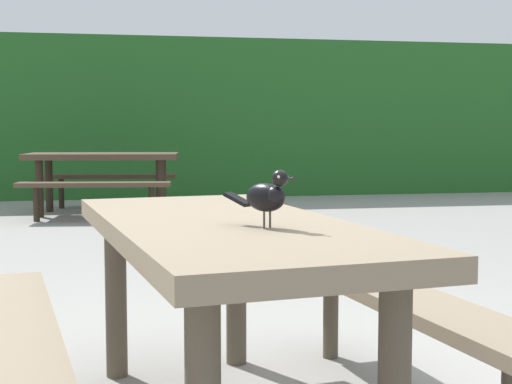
{
  "coord_description": "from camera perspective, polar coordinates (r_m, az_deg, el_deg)",
  "views": [
    {
      "loc": [
        -0.76,
        -2.82,
        1.05
      ],
      "look_at": [
        -0.27,
        -0.37,
        0.84
      ],
      "focal_mm": 52.95,
      "sensor_mm": 36.0,
      "label": 1
    }
  ],
  "objects": [
    {
      "name": "hedge_wall",
      "position": [
        12.16,
        -7.69,
        5.53
      ],
      "size": [
        28.0,
        1.89,
        2.38
      ],
      "primitive_type": "cube",
      "color": "#235B23",
      "rests_on": "ground"
    },
    {
      "name": "picnic_table_foreground",
      "position": [
        2.6,
        -2.42,
        -6.14
      ],
      "size": [
        1.9,
        1.92,
        0.74
      ],
      "color": "#84725B",
      "rests_on": "ground"
    },
    {
      "name": "bird_grackle",
      "position": [
        2.35,
        0.9,
        -0.25
      ],
      "size": [
        0.19,
        0.25,
        0.18
      ],
      "color": "black",
      "rests_on": "picnic_table_foreground"
    },
    {
      "name": "picnic_table_mid_left",
      "position": [
        9.32,
        -11.5,
        1.76
      ],
      "size": [
        1.93,
        1.9,
        0.74
      ],
      "color": "#473828",
      "rests_on": "ground"
    }
  ]
}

